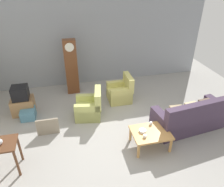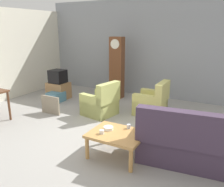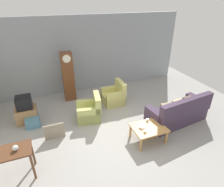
# 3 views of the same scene
# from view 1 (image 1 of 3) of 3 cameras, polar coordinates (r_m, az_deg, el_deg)

# --- Properties ---
(ground_plane) EXTENTS (10.40, 10.40, 0.00)m
(ground_plane) POSITION_cam_1_polar(r_m,az_deg,el_deg) (6.10, 2.94, -11.21)
(ground_plane) COLOR #999691
(garage_door_wall) EXTENTS (8.40, 0.16, 3.20)m
(garage_door_wall) POSITION_cam_1_polar(r_m,az_deg,el_deg) (8.44, -3.62, 13.42)
(garage_door_wall) COLOR gray
(garage_door_wall) RESTS_ON ground_plane
(couch_floral) EXTENTS (2.19, 1.12, 1.04)m
(couch_floral) POSITION_cam_1_polar(r_m,az_deg,el_deg) (6.54, 20.12, -6.12)
(couch_floral) COLOR #423347
(couch_floral) RESTS_ON ground_plane
(armchair_olive_near) EXTENTS (0.92, 0.89, 0.92)m
(armchair_olive_near) POSITION_cam_1_polar(r_m,az_deg,el_deg) (6.69, -5.96, -3.81)
(armchair_olive_near) COLOR #B7BC66
(armchair_olive_near) RESTS_ON ground_plane
(armchair_olive_far) EXTENTS (0.79, 0.76, 0.92)m
(armchair_olive_far) POSITION_cam_1_polar(r_m,az_deg,el_deg) (7.48, 2.29, 0.31)
(armchair_olive_far) COLOR #C9C16A
(armchair_olive_far) RESTS_ON ground_plane
(coffee_table_wood) EXTENTS (0.96, 0.76, 0.46)m
(coffee_table_wood) POSITION_cam_1_polar(r_m,az_deg,el_deg) (5.64, 10.20, -10.49)
(coffee_table_wood) COLOR tan
(coffee_table_wood) RESTS_ON ground_plane
(grandfather_clock) EXTENTS (0.44, 0.30, 2.00)m
(grandfather_clock) POSITION_cam_1_polar(r_m,az_deg,el_deg) (7.81, -10.75, 6.88)
(grandfather_clock) COLOR brown
(grandfather_clock) RESTS_ON ground_plane
(tv_stand_cabinet) EXTENTS (0.68, 0.52, 0.53)m
(tv_stand_cabinet) POSITION_cam_1_polar(r_m,az_deg,el_deg) (7.38, -22.50, -3.05)
(tv_stand_cabinet) COLOR #997047
(tv_stand_cabinet) RESTS_ON ground_plane
(tv_crt) EXTENTS (0.48, 0.44, 0.42)m
(tv_crt) POSITION_cam_1_polar(r_m,az_deg,el_deg) (7.15, -23.23, 0.16)
(tv_crt) COLOR black
(tv_crt) RESTS_ON tv_stand_cabinet
(framed_picture_leaning) EXTENTS (0.60, 0.05, 0.50)m
(framed_picture_leaning) POSITION_cam_1_polar(r_m,az_deg,el_deg) (6.26, -16.68, -8.48)
(framed_picture_leaning) COLOR gray
(framed_picture_leaning) RESTS_ON ground_plane
(storage_box_blue) EXTENTS (0.43, 0.48, 0.31)m
(storage_box_blue) POSITION_cam_1_polar(r_m,az_deg,el_deg) (7.15, -21.36, -5.01)
(storage_box_blue) COLOR teal
(storage_box_blue) RESTS_ON ground_plane
(cup_white_porcelain) EXTENTS (0.09, 0.09, 0.07)m
(cup_white_porcelain) POSITION_cam_1_polar(r_m,az_deg,el_deg) (5.40, 8.74, -11.10)
(cup_white_porcelain) COLOR white
(cup_white_porcelain) RESTS_ON coffee_table_wood
(cup_blue_rimmed) EXTENTS (0.07, 0.07, 0.08)m
(cup_blue_rimmed) POSITION_cam_1_polar(r_m,az_deg,el_deg) (5.81, 10.29, -7.80)
(cup_blue_rimmed) COLOR silver
(cup_blue_rimmed) RESTS_ON coffee_table_wood
(bowl_white_stacked) EXTENTS (0.18, 0.18, 0.05)m
(bowl_white_stacked) POSITION_cam_1_polar(r_m,az_deg,el_deg) (5.56, 8.12, -9.75)
(bowl_white_stacked) COLOR white
(bowl_white_stacked) RESTS_ON coffee_table_wood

